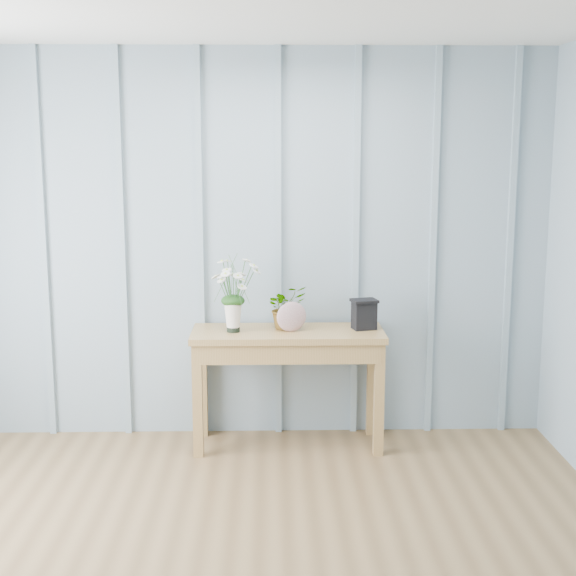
{
  "coord_description": "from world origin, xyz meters",
  "views": [
    {
      "loc": [
        0.2,
        -2.88,
        1.91
      ],
      "look_at": [
        0.31,
        1.94,
        1.03
      ],
      "focal_mm": 50.0,
      "sensor_mm": 36.0,
      "label": 1
    }
  ],
  "objects_px": {
    "sideboard": "(288,348)",
    "carved_box": "(364,314)",
    "felt_disc_vessel": "(291,317)",
    "daisy_vase": "(233,281)"
  },
  "relations": [
    {
      "from": "sideboard",
      "to": "carved_box",
      "type": "bearing_deg",
      "value": 3.5
    },
    {
      "from": "sideboard",
      "to": "carved_box",
      "type": "relative_size",
      "value": 6.29
    },
    {
      "from": "daisy_vase",
      "to": "carved_box",
      "type": "distance_m",
      "value": 0.85
    },
    {
      "from": "sideboard",
      "to": "felt_disc_vessel",
      "type": "xyz_separation_m",
      "value": [
        0.02,
        -0.03,
        0.21
      ]
    },
    {
      "from": "felt_disc_vessel",
      "to": "carved_box",
      "type": "height_order",
      "value": "carved_box"
    },
    {
      "from": "felt_disc_vessel",
      "to": "carved_box",
      "type": "relative_size",
      "value": 0.99
    },
    {
      "from": "sideboard",
      "to": "daisy_vase",
      "type": "distance_m",
      "value": 0.55
    },
    {
      "from": "felt_disc_vessel",
      "to": "sideboard",
      "type": "bearing_deg",
      "value": 115.89
    },
    {
      "from": "felt_disc_vessel",
      "to": "carved_box",
      "type": "xyz_separation_m",
      "value": [
        0.46,
        0.06,
        0.0
      ]
    },
    {
      "from": "carved_box",
      "to": "felt_disc_vessel",
      "type": "bearing_deg",
      "value": -173.06
    }
  ]
}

